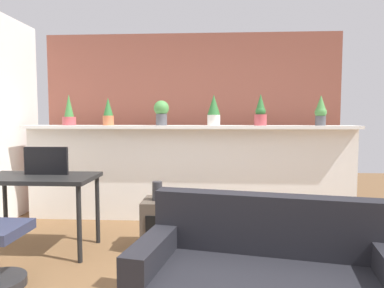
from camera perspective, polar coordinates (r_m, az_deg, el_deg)
The scene contains 14 objects.
divider_wall at distance 4.43m, azimuth -0.59°, elevation -5.07°, with size 4.16×0.16×1.18m, color white.
plant_shelf at distance 4.33m, azimuth -0.63°, elevation 2.84°, with size 4.16×0.39×0.04m, color white.
brick_wall_behind at distance 4.97m, azimuth -0.12°, elevation 3.60°, with size 4.16×0.10×2.50m, color brown.
potted_plant_0 at distance 4.68m, azimuth -19.69°, elevation 4.97°, with size 0.17×0.17×0.39m.
potted_plant_1 at distance 4.48m, azimuth -13.71°, elevation 5.13°, with size 0.14×0.14×0.35m.
potted_plant_2 at distance 4.35m, azimuth -5.08°, elevation 5.39°, with size 0.19×0.19×0.31m.
potted_plant_3 at distance 4.29m, azimuth 3.62°, elevation 5.62°, with size 0.16×0.16×0.38m.
potted_plant_4 at distance 4.33m, azimuth 11.27°, elevation 5.19°, with size 0.15×0.15×0.39m.
potted_plant_5 at distance 4.51m, azimuth 20.54°, elevation 5.15°, with size 0.14×0.14×0.37m.
desk at distance 3.70m, azimuth -24.11°, elevation -6.12°, with size 1.10×0.60×0.75m.
tv_monitor at distance 3.72m, azimuth -23.00°, elevation -2.57°, with size 0.44×0.04×0.28m, color black.
side_cube_shelf at distance 3.55m, azimuth -4.79°, elevation -13.09°, with size 0.40×0.41×0.50m.
vase_on_shelf at distance 3.46m, azimuth -5.78°, elevation -7.71°, with size 0.10×0.10×0.19m, color #2D2D33.
couch at distance 2.32m, azimuth 12.15°, elevation -22.13°, with size 1.68×1.04×0.80m.
Camera 1 is at (0.30, -2.36, 1.31)m, focal length 32.21 mm.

